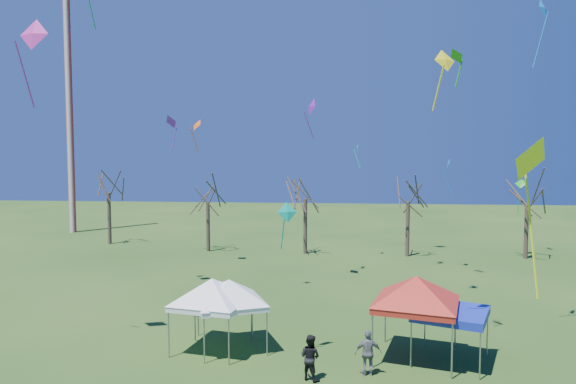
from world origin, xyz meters
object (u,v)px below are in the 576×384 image
Objects in this scene: tent_blue at (451,314)px; person_grey at (368,353)px; tree_0 at (108,174)px; tent_red at (416,282)px; tree_4 at (528,183)px; tent_white_west at (229,284)px; radio_mast at (70,115)px; tree_1 at (208,184)px; tree_3 at (408,182)px; person_dark at (310,357)px; tree_2 at (305,179)px; tent_white_mid at (212,283)px.

tent_blue is 2.04× the size of person_grey.
tree_0 is 1.95× the size of tent_red.
tree_4 is 2.16× the size of tent_white_west.
radio_mast is 3.31× the size of tree_1.
tree_3 is at bearing -16.31° from radio_mast.
person_dark is at bearing -37.38° from tent_white_west.
tree_4 is (36.20, -3.38, -0.43)m from tree_0.
tree_4 is at bearing -0.26° from tree_3.
tent_blue is at bearing -128.98° from person_dark.
tree_4 is (26.12, -0.65, 0.27)m from tree_1.
tree_0 is 2.40× the size of tent_blue.
tree_1 is (17.23, -9.35, -6.71)m from radio_mast.
tree_2 is 4.75× the size of person_grey.
tree_0 is 35.25m from person_grey.
tent_red reaches higher than tent_white_mid.
person_grey is 1.02× the size of person_dark.
tent_white_mid reaches higher than person_grey.
tree_2 is 22.92m from tent_red.
tent_red is at bearing -96.76° from tree_3.
tree_3 reaches higher than tent_white_mid.
tree_2 is 21.90m from tent_white_west.
radio_mast is 6.85× the size of tent_white_west.
tent_white_west reaches higher than person_grey.
person_dark is (1.68, -24.28, -5.45)m from tree_2.
tent_blue is (7.17, -22.11, -4.33)m from tree_2.
tent_white_mid is at bearing -53.71° from radio_mast.
tent_white_west is 4.92m from person_dark.
tent_red is (8.45, -0.23, 0.33)m from tent_white_mid.
tree_3 is at bearing 62.75° from tent_white_mid.
tent_white_mid is (23.02, -31.34, -9.64)m from radio_mast.
tree_4 is 2.00× the size of tent_white_mid.
tree_3 is (8.40, -0.33, -0.21)m from tree_2.
person_dark is (-2.15, -0.58, -0.02)m from person_grey.
tent_red is (7.74, -0.42, 0.40)m from tent_white_west.
tree_1 is at bearing 177.94° from tree_3.
tree_2 reaches higher than tent_white_west.
tree_2 reaches higher than person_dark.
tree_2 is 1.89× the size of tent_red.
person_dark is at bearing 7.38° from person_grey.
tent_white_west is 9.14m from tent_blue.
tree_1 is 27.36m from person_grey.
person_dark is (-4.15, -2.33, -2.34)m from tent_red.
tree_1 is 26.99m from person_dark.
tree_3 is at bearing -76.19° from person_dark.
tree_0 is 1.12× the size of tree_1.
tent_red is 3.53m from person_grey.
person_dark is at bearing -123.87° from tree_4.
tree_1 is at bearing -15.18° from tree_0.
tree_0 is (7.15, -6.62, -6.01)m from radio_mast.
tree_4 is 4.57× the size of person_grey.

